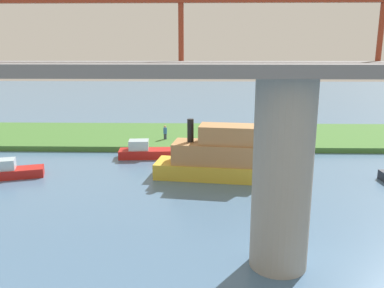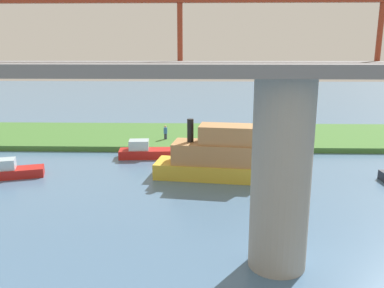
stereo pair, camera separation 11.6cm
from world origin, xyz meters
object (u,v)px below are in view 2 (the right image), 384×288
(motorboat_white, at_px, (145,151))
(motorboat_red, at_px, (11,171))
(pontoon_yellow, at_px, (217,157))
(bridge_pylon, at_px, (281,175))
(riverboat_paddlewheel, at_px, (269,158))
(mooring_post, at_px, (305,140))
(person_on_bank, at_px, (165,132))

(motorboat_white, relative_size, motorboat_red, 1.07)
(pontoon_yellow, bearing_deg, motorboat_white, -41.39)
(bridge_pylon, height_order, riverboat_paddlewheel, bridge_pylon)
(bridge_pylon, distance_m, motorboat_white, 19.93)
(mooring_post, bearing_deg, motorboat_white, 12.22)
(mooring_post, bearing_deg, riverboat_paddlewheel, 51.05)
(person_on_bank, distance_m, pontoon_yellow, 11.62)
(motorboat_white, distance_m, riverboat_paddlewheel, 10.67)
(mooring_post, height_order, pontoon_yellow, pontoon_yellow)
(pontoon_yellow, bearing_deg, mooring_post, -134.67)
(person_on_bank, relative_size, motorboat_white, 0.29)
(person_on_bank, relative_size, mooring_post, 1.76)
(person_on_bank, distance_m, mooring_post, 13.43)
(pontoon_yellow, height_order, riverboat_paddlewheel, pontoon_yellow)
(person_on_bank, bearing_deg, motorboat_white, 75.23)
(mooring_post, relative_size, pontoon_yellow, 0.09)
(mooring_post, xyz_separation_m, motorboat_red, (23.75, 8.98, -0.39))
(person_on_bank, bearing_deg, pontoon_yellow, 114.35)
(person_on_bank, relative_size, riverboat_paddlewheel, 0.29)
(person_on_bank, xyz_separation_m, mooring_post, (-13.28, 1.99, -0.31))
(motorboat_white, bearing_deg, pontoon_yellow, 138.61)
(riverboat_paddlewheel, bearing_deg, motorboat_red, 11.10)
(person_on_bank, height_order, motorboat_red, person_on_bank)
(motorboat_red, relative_size, riverboat_paddlewheel, 0.94)
(bridge_pylon, height_order, person_on_bank, bridge_pylon)
(bridge_pylon, xyz_separation_m, motorboat_white, (8.38, -17.72, -3.59))
(bridge_pylon, height_order, pontoon_yellow, bridge_pylon)
(bridge_pylon, bearing_deg, pontoon_yellow, -79.74)
(pontoon_yellow, bearing_deg, bridge_pylon, 100.26)
(mooring_post, height_order, riverboat_paddlewheel, riverboat_paddlewheel)
(motorboat_red, bearing_deg, person_on_bank, -133.66)
(bridge_pylon, relative_size, motorboat_white, 1.72)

